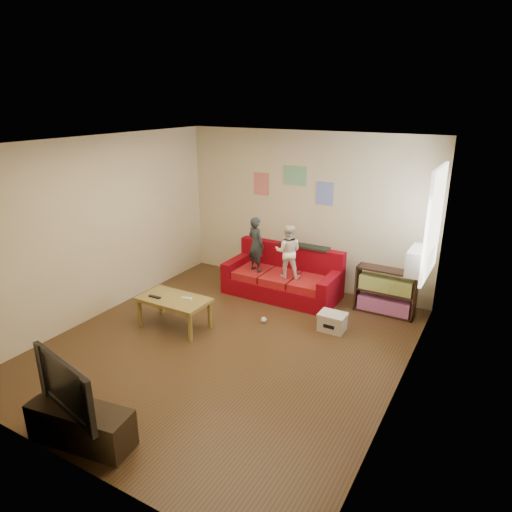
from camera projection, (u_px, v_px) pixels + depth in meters
The scene contains 17 objects.
room_shell at pixel (225, 252), 5.79m from camera, with size 4.52×5.02×2.72m.
sofa at pixel (284, 279), 7.76m from camera, with size 1.92×0.88×0.85m.
child_a at pixel (256, 244), 7.64m from camera, with size 0.34×0.22×0.94m, color #21272A.
child_b at pixel (288, 251), 7.37m from camera, with size 0.43×0.34×0.89m, color white.
coffee_table at pixel (174, 302), 6.61m from camera, with size 1.03×0.57×0.46m.
remote at pixel (155, 297), 6.60m from camera, with size 0.20×0.05×0.02m, color black.
game_controller at pixel (187, 299), 6.53m from camera, with size 0.15×0.04×0.03m, color silver.
bookshelf at pixel (385, 294), 7.07m from camera, with size 0.91×0.27×0.73m.
window at pixel (434, 223), 6.01m from camera, with size 0.04×1.08×1.48m, color white.
ac_unit at pixel (419, 261), 6.25m from camera, with size 0.28×0.55×0.35m, color #B7B2A3.
artwork_left at pixel (261, 184), 8.09m from camera, with size 0.30×0.01×0.40m, color #D87266.
artwork_center at pixel (295, 176), 7.72m from camera, with size 0.42×0.01×0.32m, color #72B27F.
artwork_right at pixel (325, 193), 7.55m from camera, with size 0.30×0.01×0.38m, color #727FCC.
file_box at pixel (332, 322), 6.59m from camera, with size 0.39×0.29×0.27m.
tv_stand at pixel (81, 425), 4.42m from camera, with size 1.06×0.35×0.40m, color black.
television at pixel (75, 382), 4.26m from camera, with size 1.00×0.13×0.58m, color black.
tissue at pixel (264, 320), 6.85m from camera, with size 0.09×0.09×0.09m, color beige.
Camera 1 is at (3.05, -4.57, 3.21)m, focal length 32.00 mm.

